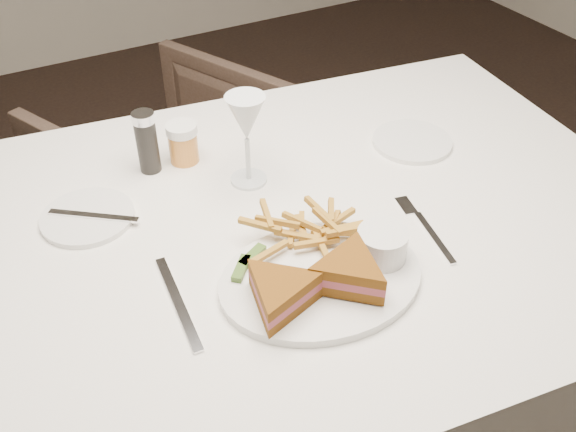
# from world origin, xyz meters

# --- Properties ---
(table) EXTENTS (1.47, 1.07, 0.75)m
(table) POSITION_xyz_m (-0.10, 0.03, 0.38)
(table) COLOR white
(table) RESTS_ON ground
(chair_far) EXTENTS (0.80, 0.78, 0.64)m
(chair_far) POSITION_xyz_m (-0.02, 0.87, 0.32)
(chair_far) COLOR #49372D
(chair_far) RESTS_ON ground
(table_setting) EXTENTS (0.80, 0.61, 0.18)m
(table_setting) POSITION_xyz_m (-0.10, -0.03, 0.79)
(table_setting) COLOR white
(table_setting) RESTS_ON table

